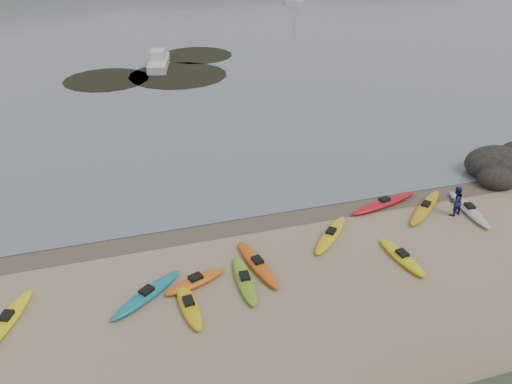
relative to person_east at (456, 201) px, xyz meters
name	(u,v)px	position (x,y,z in m)	size (l,w,h in m)	color
ground	(256,217)	(-9.98, 2.75, -0.82)	(600.00, 600.00, 0.00)	tan
wet_sand	(258,220)	(-9.98, 2.45, -0.82)	(60.00, 60.00, 0.00)	brown
kayaks	(299,251)	(-9.01, -0.95, -0.65)	(23.94, 7.50, 0.34)	red
person_east	(456,201)	(0.00, 0.00, 0.00)	(0.80, 0.62, 1.64)	navy
rock_cluster	(506,169)	(6.07, 3.21, -0.55)	(5.53, 4.11, 2.00)	black
kelp_mats	(164,70)	(-10.78, 32.54, -0.79)	(18.12, 16.24, 0.04)	black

